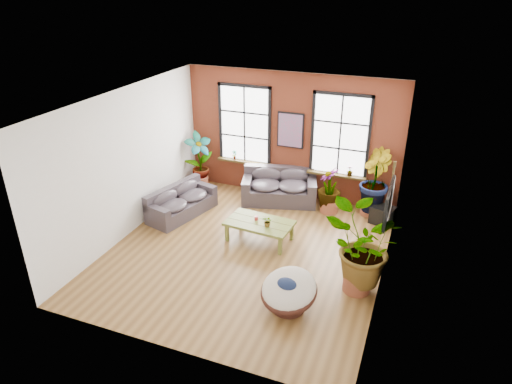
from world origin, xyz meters
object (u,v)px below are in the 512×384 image
sofa_left (180,202)px  coffee_table (259,224)px  papasan_chair (289,291)px  sofa_back (279,187)px

sofa_left → coffee_table: bearing=-86.6°
sofa_left → coffee_table: size_ratio=1.29×
sofa_left → papasan_chair: (3.80, -2.62, 0.07)m
papasan_chair → coffee_table: bearing=137.9°
coffee_table → papasan_chair: size_ratio=1.22×
sofa_back → sofa_left: sofa_back is taller
sofa_left → papasan_chair: size_ratio=1.58×
papasan_chair → sofa_back: bearing=125.4°
papasan_chair → sofa_left: bearing=160.1°
sofa_left → papasan_chair: 4.61m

